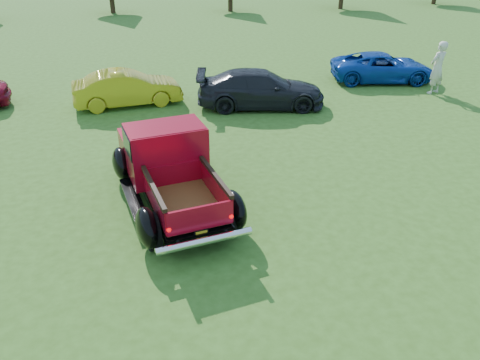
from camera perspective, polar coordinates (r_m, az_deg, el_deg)
The scene contains 6 objects.
ground at distance 9.82m, azimuth -2.53°, elevation -6.31°, with size 120.00×120.00×0.00m, color #345518.
pickup_truck at distance 10.83m, azimuth -8.84°, elevation 1.97°, with size 2.91×5.00×1.77m.
show_car_yellow at distance 17.38m, azimuth -13.57°, elevation 10.82°, with size 1.31×3.76×1.24m, color #B3A417.
show_car_grey at distance 16.76m, azimuth 2.55°, elevation 11.04°, with size 1.81×4.46×1.29m, color black.
show_car_blue at distance 20.74m, azimuth 16.99°, elevation 13.02°, with size 1.93×4.19×1.16m, color #0E399B.
spectator at distance 19.65m, azimuth 22.93°, elevation 12.49°, with size 0.72×0.47×1.98m, color beige.
Camera 1 is at (-1.25, -8.02, 5.53)m, focal length 35.00 mm.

